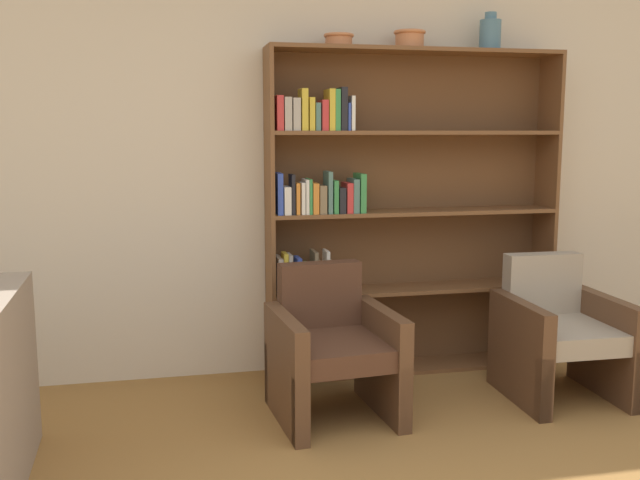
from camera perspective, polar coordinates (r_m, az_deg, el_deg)
wall_back at (r=4.69m, az=0.10°, el=6.18°), size 12.00×0.06×2.75m
bookshelf at (r=4.66m, az=5.40°, el=1.96°), size 1.92×0.30×2.10m
bowl_stoneware at (r=4.55m, az=1.51°, el=15.76°), size 0.19×0.19×0.08m
bowl_cream at (r=4.68m, az=7.18°, el=15.72°), size 0.20×0.20×0.11m
vase_tall at (r=4.89m, az=13.45°, el=15.74°), size 0.14×0.14×0.24m
armchair_leather at (r=4.02m, az=0.96°, el=-8.73°), size 0.70×0.73×0.83m
armchair_cushioned at (r=4.54m, az=18.58°, el=-7.14°), size 0.65×0.69×0.83m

